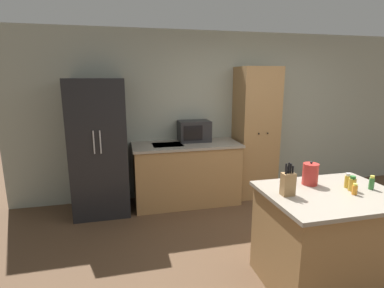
% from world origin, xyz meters
% --- Properties ---
extents(ground_plane, '(14.00, 14.00, 0.00)m').
position_xyz_m(ground_plane, '(0.00, 0.00, 0.00)').
color(ground_plane, brown).
extents(wall_back, '(7.20, 0.06, 2.60)m').
position_xyz_m(wall_back, '(0.00, 2.33, 1.30)').
color(wall_back, '#9EA393').
rests_on(wall_back, ground_plane).
extents(refrigerator, '(0.75, 0.73, 1.89)m').
position_xyz_m(refrigerator, '(-2.23, 1.95, 0.95)').
color(refrigerator, black).
rests_on(refrigerator, ground_plane).
extents(back_counter, '(1.61, 0.70, 0.93)m').
position_xyz_m(back_counter, '(-0.99, 1.97, 0.47)').
color(back_counter, '#9E7547').
rests_on(back_counter, ground_plane).
extents(pantry_cabinet, '(0.61, 0.55, 2.06)m').
position_xyz_m(pantry_cabinet, '(0.16, 2.04, 1.03)').
color(pantry_cabinet, '#9E7547').
rests_on(pantry_cabinet, ground_plane).
extents(kitchen_island, '(1.17, 0.89, 0.91)m').
position_xyz_m(kitchen_island, '(-0.14, -0.18, 0.46)').
color(kitchen_island, '#9E7547').
rests_on(kitchen_island, ground_plane).
extents(microwave, '(0.48, 0.34, 0.32)m').
position_xyz_m(microwave, '(-0.83, 2.11, 1.09)').
color(microwave, '#232326').
rests_on(microwave, back_counter).
extents(knife_block, '(0.11, 0.08, 0.29)m').
position_xyz_m(knife_block, '(-0.56, -0.14, 1.02)').
color(knife_block, '#9E7547').
rests_on(knife_block, kitchen_island).
extents(spice_bottle_tall_dark, '(0.06, 0.06, 0.14)m').
position_xyz_m(spice_bottle_tall_dark, '(0.06, -0.19, 0.97)').
color(spice_bottle_tall_dark, gold).
rests_on(spice_bottle_tall_dark, kitchen_island).
extents(spice_bottle_short_red, '(0.05, 0.05, 0.14)m').
position_xyz_m(spice_bottle_short_red, '(0.07, -0.11, 0.97)').
color(spice_bottle_short_red, gold).
rests_on(spice_bottle_short_red, kitchen_island).
extents(spice_bottle_amber_oil, '(0.04, 0.04, 0.10)m').
position_xyz_m(spice_bottle_amber_oil, '(0.01, -0.27, 0.96)').
color(spice_bottle_amber_oil, orange).
rests_on(spice_bottle_amber_oil, kitchen_island).
extents(spice_bottle_green_herb, '(0.05, 0.05, 0.13)m').
position_xyz_m(spice_bottle_green_herb, '(0.25, -0.20, 0.97)').
color(spice_bottle_green_herb, '#337033').
rests_on(spice_bottle_green_herb, kitchen_island).
extents(kettle, '(0.14, 0.14, 0.23)m').
position_xyz_m(kettle, '(-0.21, 0.05, 1.01)').
color(kettle, '#B72D28').
rests_on(kettle, kitchen_island).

